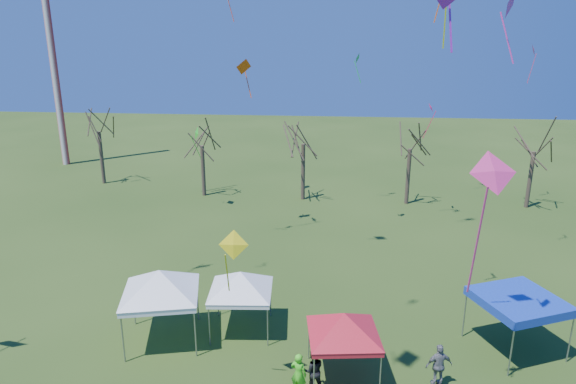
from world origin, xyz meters
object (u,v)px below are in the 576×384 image
radio_mast (51,41)px  tent_red (344,318)px  tree_0 (97,112)px  tree_2 (303,124)px  tree_1 (201,128)px  person_green (299,374)px  tent_white_mid (240,276)px  tree_4 (537,131)px  tent_blue (519,302)px  person_dark (313,370)px  tent_white_west (159,275)px  person_grey (439,365)px  tree_3 (411,129)px

radio_mast → tent_red: radio_mast is taller
tree_0 → tree_2: size_ratio=1.03×
tree_0 → tent_red: tree_0 is taller
tree_2 → radio_mast: bearing=159.4°
tree_1 → person_green: bearing=-67.9°
tent_white_mid → tree_4: bearing=45.6°
tree_0 → tree_2: (18.48, -3.01, -0.20)m
tent_red → person_green: size_ratio=2.15×
tent_red → tree_2: bearing=97.8°
person_green → tree_4: bearing=-104.4°
tree_2 → tent_blue: tree_2 is taller
tree_2 → tent_white_mid: size_ratio=2.14×
tent_red → tree_0: bearing=129.8°
tree_2 → tent_white_mid: bearing=-94.1°
person_dark → person_green: 0.59m
tent_white_west → person_grey: bearing=-10.0°
tent_white_mid → tree_1: bearing=109.0°
tree_0 → tree_1: 10.47m
tent_blue → person_grey: (-3.68, -2.80, -1.39)m
tree_3 → person_grey: bearing=-94.0°
tent_white_west → radio_mast: bearing=124.3°
person_grey → person_green: size_ratio=1.04×
tree_1 → person_grey: 28.30m
tree_1 → tent_white_west: tree_1 is taller
tent_white_west → tent_blue: 15.30m
tent_white_west → person_dark: 7.67m
person_dark → person_green: bearing=14.6°
tent_white_mid → tent_blue: 11.96m
tent_white_west → tent_blue: tent_white_west is taller
radio_mast → tent_blue: size_ratio=6.01×
tent_white_mid → tent_red: size_ratio=1.03×
radio_mast → tent_white_west: 38.25m
tree_4 → person_dark: (-15.69, -23.43, -5.17)m
tent_red → tent_blue: tent_red is taller
tree_3 → tent_red: bearing=-103.1°
tent_red → tent_blue: 7.82m
tree_0 → person_dark: bearing=-52.6°
tree_4 → tree_2: bearing=178.8°
tree_3 → tree_2: bearing=177.7°
tent_white_west → tent_blue: (15.25, 0.75, -0.87)m
tent_white_mid → person_dark: 5.53m
tree_2 → person_grey: 24.66m
tree_0 → tent_white_mid: 28.80m
tree_2 → tent_blue: size_ratio=1.97×
radio_mast → person_grey: (32.46, -32.70, -11.61)m
tent_white_west → person_grey: size_ratio=2.42×
tree_3 → person_grey: tree_3 is taller
tree_1 → tent_blue: tree_1 is taller
tree_2 → person_grey: tree_2 is taller
person_grey → tree_2: bearing=-85.8°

